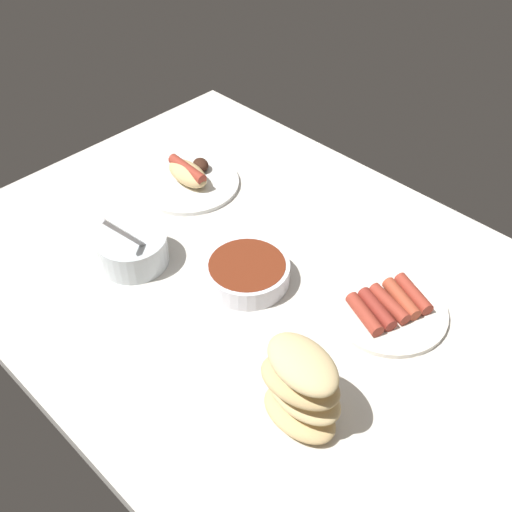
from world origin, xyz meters
TOP-DOWN VIEW (x-y plane):
  - ground_plane at (0.00, 0.00)cm, footprint 120.00×90.00cm
  - plate_hotdog_assembled at (-30.44, 10.59)cm, footprint 23.24×23.24cm
  - bowl_chili at (1.28, -2.15)cm, footprint 16.31×16.31cm
  - bread_stack at (28.28, -17.56)cm, footprint 14.21×10.60cm
  - bowl_coleslaw at (-18.54, -13.98)cm, footprint 13.76×13.76cm
  - plate_sausages at (25.36, 10.11)cm, footprint 21.64×21.64cm

SIDE VIEW (x-z plane):
  - ground_plane at x=0.00cm, z-range -3.00..0.00cm
  - plate_sausages at x=25.36cm, z-range -0.59..2.89cm
  - plate_hotdog_assembled at x=-30.44cm, z-range -1.08..4.53cm
  - bowl_chili at x=1.28cm, z-range 0.23..4.56cm
  - bowl_coleslaw at x=-18.54cm, z-range -4.46..11.40cm
  - bread_stack at x=28.28cm, z-range 0.00..14.40cm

